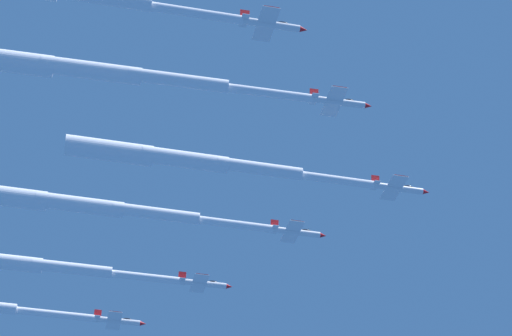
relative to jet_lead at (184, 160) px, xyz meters
name	(u,v)px	position (x,y,z in m)	size (l,w,h in m)	color
jet_lead	(184,160)	(0.00, 0.00, 0.00)	(13.88, 61.54, 4.16)	silver
jet_port_inner	(78,205)	(13.41, 18.26, 0.96)	(14.26, 64.65, 4.16)	silver
jet_starboard_inner	(89,70)	(-17.16, 14.97, 2.24)	(13.26, 66.23, 4.15)	silver
jet_port_mid	(1,262)	(27.85, 32.77, -0.80)	(13.06, 62.00, 4.23)	silver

